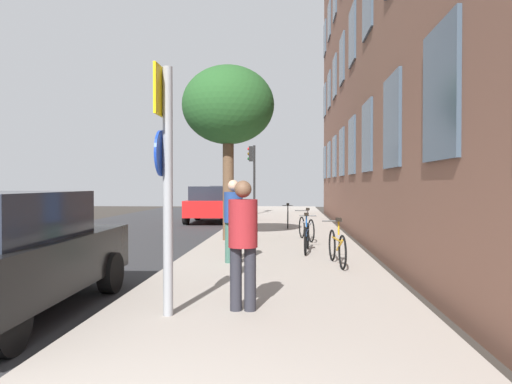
{
  "coord_description": "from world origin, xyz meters",
  "views": [
    {
      "loc": [
        1.4,
        -1.65,
        1.73
      ],
      "look_at": [
        0.34,
        13.9,
        1.48
      ],
      "focal_mm": 34.48,
      "sensor_mm": 36.0,
      "label": 1
    }
  ],
  "objects_px": {
    "sign_post": "(166,169)",
    "traffic_light": "(252,167)",
    "bicycle_0": "(337,246)",
    "car_1": "(210,204)",
    "car_0": "(3,253)",
    "pedestrian_1": "(233,215)",
    "bicycle_3": "(288,218)",
    "bicycle_2": "(306,228)",
    "bicycle_1": "(307,237)",
    "car_2": "(225,199)",
    "tree_near": "(228,107)",
    "pedestrian_0": "(243,236)"
  },
  "relations": [
    {
      "from": "car_2",
      "to": "sign_post",
      "type": "bearing_deg",
      "value": -84.31
    },
    {
      "from": "bicycle_1",
      "to": "car_0",
      "type": "height_order",
      "value": "car_0"
    },
    {
      "from": "traffic_light",
      "to": "bicycle_0",
      "type": "xyz_separation_m",
      "value": [
        2.92,
        -16.19,
        -2.14
      ]
    },
    {
      "from": "bicycle_3",
      "to": "bicycle_2",
      "type": "bearing_deg",
      "value": -82.27
    },
    {
      "from": "car_1",
      "to": "pedestrian_1",
      "type": "bearing_deg",
      "value": -78.39
    },
    {
      "from": "car_1",
      "to": "bicycle_2",
      "type": "bearing_deg",
      "value": -62.16
    },
    {
      "from": "bicycle_2",
      "to": "car_1",
      "type": "xyz_separation_m",
      "value": [
        -4.07,
        7.71,
        0.36
      ]
    },
    {
      "from": "tree_near",
      "to": "bicycle_3",
      "type": "height_order",
      "value": "tree_near"
    },
    {
      "from": "bicycle_1",
      "to": "tree_near",
      "type": "bearing_deg",
      "value": 132.26
    },
    {
      "from": "sign_post",
      "to": "bicycle_0",
      "type": "relative_size",
      "value": 1.76
    },
    {
      "from": "car_1",
      "to": "car_2",
      "type": "height_order",
      "value": "same"
    },
    {
      "from": "traffic_light",
      "to": "bicycle_1",
      "type": "xyz_separation_m",
      "value": [
        2.38,
        -14.37,
        -2.15
      ]
    },
    {
      "from": "car_0",
      "to": "car_2",
      "type": "relative_size",
      "value": 1.11
    },
    {
      "from": "bicycle_3",
      "to": "car_0",
      "type": "distance_m",
      "value": 12.62
    },
    {
      "from": "car_0",
      "to": "pedestrian_1",
      "type": "bearing_deg",
      "value": 56.91
    },
    {
      "from": "bicycle_1",
      "to": "pedestrian_1",
      "type": "xyz_separation_m",
      "value": [
        -1.55,
        -1.7,
        0.6
      ]
    },
    {
      "from": "bicycle_2",
      "to": "pedestrian_0",
      "type": "distance_m",
      "value": 8.03
    },
    {
      "from": "car_2",
      "to": "tree_near",
      "type": "bearing_deg",
      "value": -82.21
    },
    {
      "from": "bicycle_0",
      "to": "car_0",
      "type": "xyz_separation_m",
      "value": [
        -4.63,
        -3.77,
        0.36
      ]
    },
    {
      "from": "tree_near",
      "to": "bicycle_3",
      "type": "distance_m",
      "value": 5.65
    },
    {
      "from": "bicycle_3",
      "to": "pedestrian_1",
      "type": "xyz_separation_m",
      "value": [
        -1.08,
        -8.19,
        0.62
      ]
    },
    {
      "from": "car_0",
      "to": "car_2",
      "type": "distance_m",
      "value": 23.01
    },
    {
      "from": "sign_post",
      "to": "traffic_light",
      "type": "xyz_separation_m",
      "value": [
        -0.46,
        20.11,
        0.72
      ]
    },
    {
      "from": "tree_near",
      "to": "bicycle_1",
      "type": "bearing_deg",
      "value": -47.74
    },
    {
      "from": "pedestrian_0",
      "to": "car_0",
      "type": "height_order",
      "value": "pedestrian_0"
    },
    {
      "from": "bicycle_0",
      "to": "car_1",
      "type": "bearing_deg",
      "value": 110.68
    },
    {
      "from": "car_1",
      "to": "bicycle_3",
      "type": "bearing_deg",
      "value": -46.36
    },
    {
      "from": "car_2",
      "to": "traffic_light",
      "type": "bearing_deg",
      "value": -58.86
    },
    {
      "from": "bicycle_0",
      "to": "bicycle_2",
      "type": "relative_size",
      "value": 1.02
    },
    {
      "from": "bicycle_0",
      "to": "bicycle_3",
      "type": "distance_m",
      "value": 8.37
    },
    {
      "from": "bicycle_3",
      "to": "car_2",
      "type": "xyz_separation_m",
      "value": [
        -3.76,
        10.93,
        0.37
      ]
    },
    {
      "from": "bicycle_2",
      "to": "car_0",
      "type": "relative_size",
      "value": 0.37
    },
    {
      "from": "bicycle_0",
      "to": "sign_post",
      "type": "bearing_deg",
      "value": -122.02
    },
    {
      "from": "pedestrian_1",
      "to": "car_0",
      "type": "bearing_deg",
      "value": -123.09
    },
    {
      "from": "pedestrian_0",
      "to": "tree_near",
      "type": "bearing_deg",
      "value": 98.5
    },
    {
      "from": "car_1",
      "to": "car_2",
      "type": "xyz_separation_m",
      "value": [
        -0.23,
        7.24,
        0.0
      ]
    },
    {
      "from": "pedestrian_0",
      "to": "car_2",
      "type": "height_order",
      "value": "pedestrian_0"
    },
    {
      "from": "sign_post",
      "to": "car_0",
      "type": "xyz_separation_m",
      "value": [
        -2.17,
        0.16,
        -1.07
      ]
    },
    {
      "from": "tree_near",
      "to": "bicycle_0",
      "type": "distance_m",
      "value": 6.08
    },
    {
      "from": "sign_post",
      "to": "bicycle_2",
      "type": "distance_m",
      "value": 8.58
    },
    {
      "from": "tree_near",
      "to": "pedestrian_1",
      "type": "bearing_deg",
      "value": -81.42
    },
    {
      "from": "sign_post",
      "to": "pedestrian_1",
      "type": "bearing_deg",
      "value": 84.85
    },
    {
      "from": "pedestrian_0",
      "to": "car_1",
      "type": "distance_m",
      "value": 15.93
    },
    {
      "from": "bicycle_2",
      "to": "pedestrian_1",
      "type": "xyz_separation_m",
      "value": [
        -1.63,
        -4.18,
        0.61
      ]
    },
    {
      "from": "pedestrian_1",
      "to": "car_2",
      "type": "height_order",
      "value": "pedestrian_1"
    },
    {
      "from": "tree_near",
      "to": "car_2",
      "type": "height_order",
      "value": "tree_near"
    },
    {
      "from": "traffic_light",
      "to": "bicycle_1",
      "type": "bearing_deg",
      "value": -80.6
    },
    {
      "from": "sign_post",
      "to": "tree_near",
      "type": "relative_size",
      "value": 0.61
    },
    {
      "from": "bicycle_0",
      "to": "bicycle_1",
      "type": "xyz_separation_m",
      "value": [
        -0.54,
        1.82,
        -0.0
      ]
    },
    {
      "from": "bicycle_3",
      "to": "car_2",
      "type": "relative_size",
      "value": 0.4
    }
  ]
}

